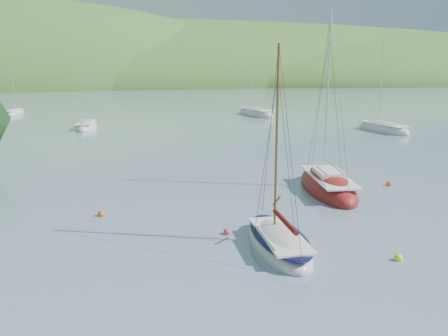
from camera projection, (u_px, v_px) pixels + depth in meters
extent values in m
plane|color=#728F9E|center=(283.00, 259.00, 22.83)|extent=(700.00, 700.00, 0.00)
ellipsoid|color=#2E6B29|center=(139.00, 80.00, 185.22)|extent=(440.00, 110.00, 44.00)
ellipsoid|color=#2E6B29|center=(375.00, 79.00, 193.38)|extent=(240.00, 100.00, 34.00)
ellipsoid|color=silver|center=(279.00, 246.00, 24.14)|extent=(2.59, 6.79, 1.65)
cube|color=white|center=(280.00, 235.00, 23.88)|extent=(1.93, 5.29, 0.10)
cylinder|color=brown|center=(277.00, 140.00, 23.80)|extent=(0.12, 0.12, 9.00)
ellipsoid|color=#0D0E35|center=(279.00, 236.00, 24.04)|extent=(2.54, 6.72, 0.28)
cylinder|color=maroon|center=(285.00, 221.00, 23.04)|extent=(0.29, 3.24, 0.24)
ellipsoid|color=maroon|center=(328.00, 188.00, 34.31)|extent=(4.09, 9.23, 2.46)
cube|color=white|center=(329.00, 177.00, 33.95)|extent=(3.08, 7.19, 0.10)
cylinder|color=silver|center=(328.00, 93.00, 33.94)|extent=(0.12, 0.12, 11.17)
cube|color=white|center=(329.00, 173.00, 33.89)|extent=(1.95, 2.68, 0.42)
cylinder|color=silver|center=(334.00, 167.00, 32.88)|extent=(0.59, 4.27, 0.09)
ellipsoid|color=silver|center=(86.00, 127.00, 63.53)|extent=(3.15, 7.24, 1.92)
cube|color=white|center=(86.00, 122.00, 63.24)|extent=(2.37, 5.64, 0.10)
cylinder|color=silver|center=(85.00, 89.00, 63.27)|extent=(0.12, 0.12, 8.44)
ellipsoid|color=silver|center=(256.00, 114.00, 77.29)|extent=(5.51, 9.23, 2.37)
cube|color=white|center=(257.00, 109.00, 76.96)|extent=(4.20, 7.16, 0.10)
cylinder|color=silver|center=(253.00, 75.00, 76.85)|extent=(0.12, 0.12, 10.45)
ellipsoid|color=silver|center=(13.00, 114.00, 78.48)|extent=(3.67, 6.38, 1.65)
cube|color=white|center=(13.00, 110.00, 78.23)|extent=(2.79, 4.96, 0.10)
cylinder|color=silver|center=(13.00, 87.00, 78.26)|extent=(0.12, 0.12, 7.24)
ellipsoid|color=silver|center=(383.00, 130.00, 61.12)|extent=(4.72, 8.78, 2.28)
cube|color=white|center=(385.00, 124.00, 60.80)|extent=(3.58, 6.83, 0.10)
cylinder|color=silver|center=(381.00, 82.00, 60.74)|extent=(0.12, 0.12, 10.01)
sphere|color=yellow|center=(398.00, 258.00, 22.66)|extent=(0.39, 0.39, 0.39)
sphere|color=#CD4C5D|center=(227.00, 232.00, 26.01)|extent=(0.42, 0.42, 0.42)
sphere|color=#CC6417|center=(389.00, 184.00, 35.71)|extent=(0.43, 0.43, 0.43)
sphere|color=#CC6417|center=(101.00, 214.00, 28.94)|extent=(0.43, 0.43, 0.43)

